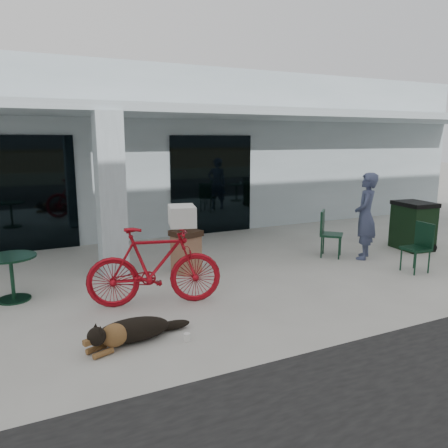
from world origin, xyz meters
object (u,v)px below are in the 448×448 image
bicycle (155,266)px  person (365,216)px  cafe_table_near (12,278)px  cafe_chair_far_b (416,248)px  wheeled_bin (413,226)px  cafe_chair_far_a (332,234)px  dog (133,329)px  trash_receptacle (186,251)px

bicycle → person: size_ratio=1.11×
cafe_table_near → cafe_chair_far_b: bearing=-13.6°
cafe_chair_far_b → wheeled_bin: (1.45, 1.35, 0.08)m
cafe_chair_far_a → cafe_table_near: bearing=133.6°
dog → cafe_chair_far_a: cafe_chair_far_a is taller
cafe_table_near → cafe_chair_far_b: cafe_chair_far_b is taller
bicycle → wheeled_bin: size_ratio=1.85×
cafe_chair_far_b → trash_receptacle: size_ratio=1.16×
bicycle → cafe_chair_far_a: size_ratio=2.03×
bicycle → trash_receptacle: 1.77m
cafe_chair_far_b → cafe_chair_far_a: bearing=-152.3°
person → trash_receptacle: (-3.92, 0.73, -0.53)m
bicycle → cafe_chair_far_b: bearing=-81.9°
bicycle → cafe_table_near: bicycle is taller
bicycle → cafe_chair_far_a: 4.54m
cafe_table_near → cafe_chair_far_b: size_ratio=0.81×
cafe_chair_far_a → person: 0.82m
dog → cafe_chair_far_b: size_ratio=1.13×
dog → trash_receptacle: size_ratio=1.31×
cafe_chair_far_a → cafe_chair_far_b: cafe_chair_far_a is taller
wheeled_bin → cafe_chair_far_a: bearing=178.9°
trash_receptacle → person: bearing=-10.6°
cafe_table_near → trash_receptacle: size_ratio=0.94×
dog → trash_receptacle: trash_receptacle is taller
cafe_chair_far_a → person: person is taller
cafe_table_near → person: bearing=-4.3°
bicycle → cafe_table_near: bearing=73.9°
cafe_chair_far_b → person: (-0.20, 1.22, 0.46)m
cafe_table_near → wheeled_bin: bearing=-2.6°
dog → person: bearing=-0.9°
cafe_chair_far_b → trash_receptacle: cafe_chair_far_b is taller
cafe_chair_far_a → cafe_chair_far_b: bearing=-110.2°
person → wheeled_bin: bearing=142.7°
cafe_table_near → person: size_ratio=0.42×
cafe_chair_far_a → wheeled_bin: wheeled_bin is taller
dog → wheeled_bin: size_ratio=0.97×
bicycle → wheeled_bin: 6.68m
cafe_table_near → bicycle: bearing=-30.3°
dog → trash_receptacle: 3.08m
bicycle → person: bearing=-68.2°
bicycle → cafe_chair_far_b: size_ratio=2.15×
trash_receptacle → wheeled_bin: size_ratio=0.74×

